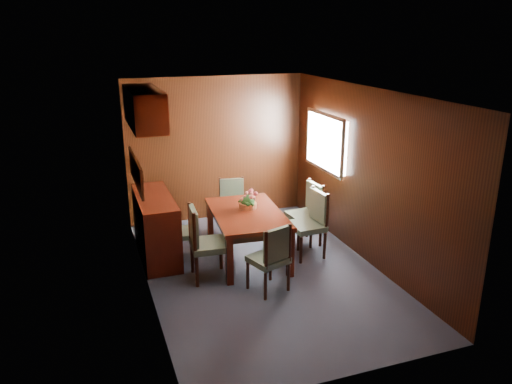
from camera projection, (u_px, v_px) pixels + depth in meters
name	position (u px, v px, depth m)	size (l,w,h in m)	color
ground	(263.00, 272.00, 6.70)	(4.50, 4.50, 0.00)	#333846
room_shell	(247.00, 149.00, 6.46)	(3.06, 4.52, 2.41)	black
sideboard	(156.00, 226.00, 7.06)	(0.48, 1.40, 0.90)	#370F06
dining_table	(247.00, 219.00, 6.93)	(1.04, 1.56, 0.70)	#370F06
chair_left_near	(203.00, 239.00, 6.37)	(0.49, 0.50, 1.00)	black
chair_left_far	(177.00, 228.00, 6.92)	(0.45, 0.47, 0.86)	black
chair_right_near	(311.00, 220.00, 7.07)	(0.47, 0.49, 0.97)	black
chair_right_far	(308.00, 210.00, 7.47)	(0.47, 0.49, 0.95)	black
chair_head	(272.00, 255.00, 6.05)	(0.53, 0.52, 0.89)	black
chair_foot	(233.00, 203.00, 7.90)	(0.47, 0.46, 0.88)	black
flower_centerpiece	(248.00, 199.00, 7.01)	(0.27, 0.27, 0.27)	#C1693B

